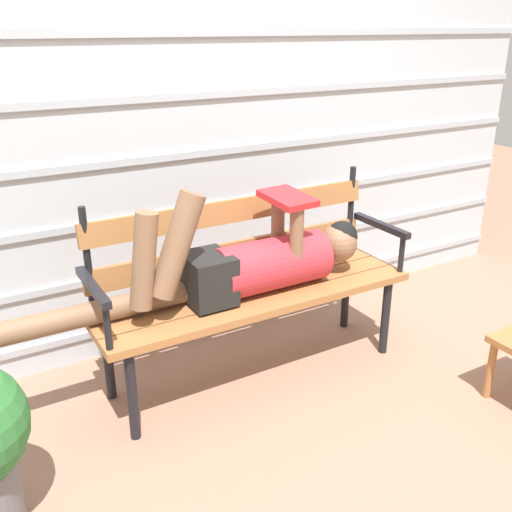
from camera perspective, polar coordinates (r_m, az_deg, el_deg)
ground_plane at (r=2.85m, az=1.61°, el=-12.87°), size 12.00×12.00×0.00m
house_siding at (r=3.03m, az=-5.66°, el=12.82°), size 4.54×0.08×2.31m
park_bench at (r=2.77m, az=-0.68°, el=-2.02°), size 1.56×0.44×0.92m
reclining_person at (r=2.65m, az=-0.99°, el=-0.72°), size 1.72×0.27×0.56m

